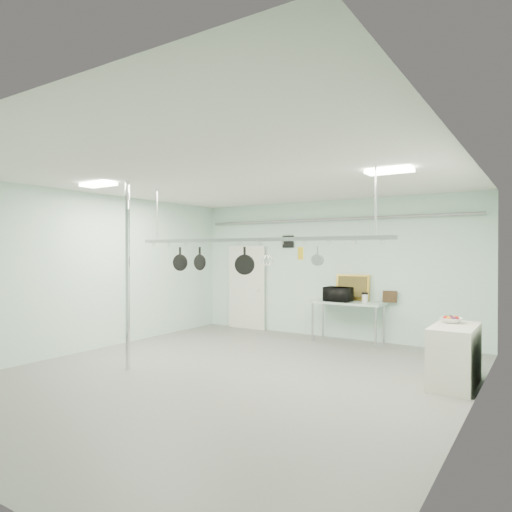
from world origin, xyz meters
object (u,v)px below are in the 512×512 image
Objects in this scene: side_cabinet at (455,355)px; pot_rack at (250,238)px; fruit_bowl at (451,320)px; skillet_mid at (200,258)px; chrome_pole at (128,275)px; microwave at (338,294)px; skillet_left at (180,258)px; coffee_canister at (365,298)px; skillet_right at (245,260)px; prep_table at (348,305)px.

side_cabinet is 3.62m from pot_rack.
fruit_bowl is 0.85× the size of skillet_mid.
chrome_pole is at bearing -154.79° from fruit_bowl.
skillet_left is at bearing 64.77° from microwave.
skillet_right reaches higher than coffee_canister.
skillet_left is (-1.53, 0.00, -0.35)m from pot_rack.
fruit_bowl is (-0.09, 0.24, 0.49)m from side_cabinet.
microwave is at bearing 142.58° from side_cabinet.
skillet_mid is (-1.06, 0.00, -0.34)m from pot_rack.
skillet_left reaches higher than coffee_canister.
pot_rack is (1.90, 0.90, 0.63)m from chrome_pole.
microwave reaches higher than prep_table.
fruit_bowl is 0.83× the size of skillet_left.
chrome_pole is 2.00× the size of prep_table.
microwave is 3.53m from skillet_mid.
skillet_left reaches higher than microwave.
skillet_left is at bearing -125.20° from coffee_canister.
pot_rack is 8.40× the size of microwave.
coffee_canister is at bearing -1.35° from prep_table.
side_cabinet is at bearing 20.45° from pot_rack.
side_cabinet is 4.83m from skillet_left.
side_cabinet is at bearing -45.48° from coffee_canister.
coffee_canister reaches higher than fruit_bowl.
fruit_bowl is (4.76, 2.24, -0.66)m from chrome_pole.
microwave is 3.73m from skillet_left.
chrome_pole is at bearing -118.71° from prep_table.
side_cabinet is at bearing -2.37° from skillet_right.
pot_rack is at bearing 5.78° from skillet_mid.
pot_rack is 14.36× the size of fruit_bowl.
skillet_mid is 0.89× the size of skillet_right.
coffee_canister is 0.54× the size of fruit_bowl.
coffee_canister is at bearing 76.41° from pot_rack.
prep_table is 0.31m from microwave.
skillet_mid is at bearing -11.39° from skillet_left.
skillet_right is (-0.33, -3.18, 0.80)m from microwave.
chrome_pole is 1.26m from skillet_mid.
microwave reaches higher than side_cabinet.
prep_table is 3.39m from side_cabinet.
side_cabinet is 3.04× the size of skillet_mid.
chrome_pole is 0.67× the size of pot_rack.
pot_rack is 3.41m from fruit_bowl.
pot_rack reaches higher than side_cabinet.
prep_table is 2.80× the size of microwave.
microwave is (0.23, 3.18, -1.17)m from pot_rack.
pot_rack is at bearing -96.91° from prep_table.
skillet_right is at bearing 180.00° from pot_rack.
skillet_mid reaches higher than side_cabinet.
skillet_left is 0.46m from skillet_mid.
chrome_pole is at bearing -123.96° from skillet_left.
pot_rack is at bearing 89.53° from microwave.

